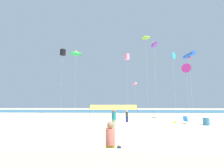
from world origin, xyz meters
name	(u,v)px	position (x,y,z in m)	size (l,w,h in m)	color
ground_plane	(125,126)	(0.00, 0.00, 0.00)	(120.00, 120.00, 0.00)	beige
ocean_band	(121,111)	(0.00, 32.90, 0.00)	(120.00, 20.00, 0.01)	teal
boardwalk_ledge	(139,164)	(0.00, -11.71, 0.42)	(28.00, 0.44, 0.85)	beige
mother_figure	(110,141)	(-1.02, -10.73, 0.90)	(0.39, 0.39, 1.69)	gold
toddler_figure	(119,153)	(-0.66, -10.63, 0.42)	(0.18, 0.18, 0.79)	maroon
beachgoer_charcoal_shirt	(127,116)	(0.39, 3.29, 0.82)	(0.35, 0.35, 1.54)	navy
beachgoer_teal_shirt	(114,118)	(-1.17, -1.61, 0.99)	(0.43, 0.43, 1.86)	#99B28C
folding_beach_chair	(186,120)	(7.49, 2.15, 0.47)	(0.52, 0.65, 0.89)	#1959B2
trash_barrel	(206,122)	(9.17, 0.84, 0.41)	(0.67, 0.67, 0.82)	teal
volleyball_net	(114,108)	(-1.62, 11.43, 1.64)	(8.83, 1.04, 2.40)	#4C4C51
beach_handbag	(175,122)	(6.30, 2.49, 0.11)	(0.28, 0.14, 0.23)	gold
kite_blue_tube	(189,55)	(10.19, 6.01, 9.80)	(0.97, 2.41, 10.13)	silver
kite_lime_inflatable	(146,38)	(4.74, 11.73, 15.26)	(1.78, 0.99, 15.74)	silver
kite_pink_box	(127,57)	(0.97, 12.08, 11.59)	(1.03, 1.03, 12.19)	silver
kite_green_inflatable	(76,54)	(-9.95, 14.60, 13.23)	(2.67, 1.88, 13.92)	silver
kite_pink_tube	(135,84)	(3.14, 19.00, 7.09)	(0.99, 1.73, 7.37)	silver
kite_cyan_delta	(173,56)	(8.61, 8.46, 10.48)	(1.09, 1.16, 11.10)	silver
kite_magenta_delta	(187,68)	(12.11, 11.38, 9.00)	(1.64, 1.52, 9.88)	silver
kite_violet_inflatable	(154,45)	(7.38, 16.08, 15.56)	(1.59, 2.73, 16.25)	silver
kite_black_box	(63,52)	(-13.31, 15.70, 13.94)	(1.22, 1.22, 14.66)	silver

